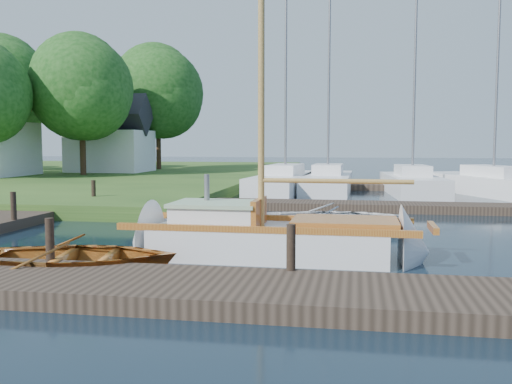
% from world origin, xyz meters
% --- Properties ---
extents(ground, '(160.00, 160.00, 0.00)m').
position_xyz_m(ground, '(0.00, 0.00, 0.00)').
color(ground, black).
rests_on(ground, ground).
extents(near_dock, '(18.00, 2.20, 0.30)m').
position_xyz_m(near_dock, '(0.00, -6.00, 0.15)').
color(near_dock, '#2E241C').
rests_on(near_dock, ground).
extents(left_dock, '(2.20, 18.00, 0.30)m').
position_xyz_m(left_dock, '(-8.00, 2.00, 0.15)').
color(left_dock, '#2E241C').
rests_on(left_dock, ground).
extents(far_dock, '(14.00, 1.60, 0.30)m').
position_xyz_m(far_dock, '(2.00, 6.50, 0.15)').
color(far_dock, '#2E241C').
rests_on(far_dock, ground).
extents(pontoon, '(30.00, 1.60, 0.30)m').
position_xyz_m(pontoon, '(10.00, 16.00, 0.15)').
color(pontoon, '#2E241C').
rests_on(pontoon, ground).
extents(mooring_post_1, '(0.16, 0.16, 0.80)m').
position_xyz_m(mooring_post_1, '(-3.00, -5.00, 0.70)').
color(mooring_post_1, black).
rests_on(mooring_post_1, near_dock).
extents(mooring_post_2, '(0.16, 0.16, 0.80)m').
position_xyz_m(mooring_post_2, '(1.50, -5.00, 0.70)').
color(mooring_post_2, black).
rests_on(mooring_post_2, near_dock).
extents(mooring_post_4, '(0.16, 0.16, 0.80)m').
position_xyz_m(mooring_post_4, '(-7.00, 0.00, 0.70)').
color(mooring_post_4, black).
rests_on(mooring_post_4, left_dock).
extents(mooring_post_5, '(0.16, 0.16, 0.80)m').
position_xyz_m(mooring_post_5, '(-7.00, 5.00, 0.70)').
color(mooring_post_5, black).
rests_on(mooring_post_5, left_dock).
extents(sailboat, '(7.16, 2.03, 9.83)m').
position_xyz_m(sailboat, '(0.93, -2.51, 0.34)').
color(sailboat, white).
rests_on(sailboat, ground).
extents(dinghy, '(4.36, 3.46, 0.81)m').
position_xyz_m(dinghy, '(-2.71, -4.65, 0.41)').
color(dinghy, brown).
rests_on(dinghy, ground).
extents(tender_a, '(3.58, 2.66, 0.71)m').
position_xyz_m(tender_a, '(-1.19, 0.65, 0.36)').
color(tender_a, white).
rests_on(tender_a, ground).
extents(tender_c, '(4.40, 3.46, 0.83)m').
position_xyz_m(tender_c, '(1.94, 1.83, 0.41)').
color(tender_c, white).
rests_on(tender_c, ground).
extents(marina_boat_0, '(2.96, 8.68, 11.85)m').
position_xyz_m(marina_boat_0, '(-0.93, 13.59, 0.58)').
color(marina_boat_0, white).
rests_on(marina_boat_0, ground).
extents(marina_boat_1, '(2.34, 7.73, 10.68)m').
position_xyz_m(marina_boat_1, '(1.16, 14.07, 0.57)').
color(marina_boat_1, white).
rests_on(marina_boat_1, ground).
extents(marina_boat_2, '(2.78, 7.56, 11.91)m').
position_xyz_m(marina_boat_2, '(5.22, 13.61, 0.58)').
color(marina_boat_2, white).
rests_on(marina_boat_2, ground).
extents(marina_boat_3, '(5.79, 9.61, 10.88)m').
position_xyz_m(marina_boat_3, '(8.90, 13.55, 0.56)').
color(marina_boat_3, white).
rests_on(marina_boat_3, ground).
extents(house_c, '(5.25, 4.00, 5.28)m').
position_xyz_m(house_c, '(-14.00, 22.00, 2.58)').
color(house_c, white).
rests_on(house_c, shore).
extents(tree_3, '(6.41, 6.38, 8.74)m').
position_xyz_m(tree_3, '(-14.00, 18.05, 5.81)').
color(tree_3, '#332114').
rests_on(tree_3, shore).
extents(tree_4, '(7.01, 7.01, 9.66)m').
position_xyz_m(tree_4, '(-22.00, 22.05, 6.37)').
color(tree_4, '#332114').
rests_on(tree_4, shore).
extents(tree_7, '(6.83, 6.83, 9.38)m').
position_xyz_m(tree_7, '(-12.00, 26.05, 6.20)').
color(tree_7, '#332114').
rests_on(tree_7, shore).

